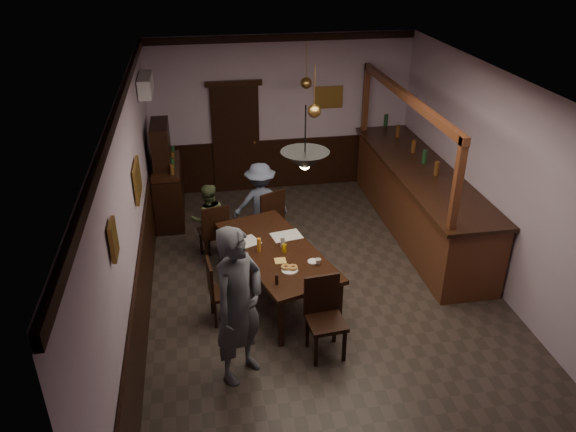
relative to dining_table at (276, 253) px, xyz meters
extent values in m
cube|color=#2D2621|center=(0.67, -0.28, -0.69)|extent=(5.00, 8.00, 0.01)
cube|color=white|center=(0.67, -0.28, 2.31)|extent=(5.00, 8.00, 0.01)
cube|color=#B29AB1|center=(0.67, 3.72, 0.81)|extent=(5.00, 0.01, 3.00)
cube|color=#B29AB1|center=(-1.83, -0.28, 0.81)|extent=(0.01, 8.00, 3.00)
cube|color=#B29AB1|center=(3.17, -0.28, 0.81)|extent=(0.01, 8.00, 3.00)
cube|color=black|center=(0.00, 0.00, 0.03)|extent=(1.59, 2.40, 0.06)
cube|color=black|center=(-0.11, -1.10, -0.34)|extent=(0.07, 0.07, 0.69)
cube|color=black|center=(0.70, -0.85, -0.34)|extent=(0.07, 0.07, 0.69)
cube|color=black|center=(-0.70, 0.85, -0.34)|extent=(0.07, 0.07, 0.69)
cube|color=black|center=(0.11, 1.10, -0.34)|extent=(0.07, 0.07, 0.69)
cube|color=black|center=(-0.82, 1.16, -0.23)|extent=(0.50, 0.50, 0.05)
cube|color=black|center=(-0.78, 0.97, 0.04)|extent=(0.42, 0.13, 0.50)
cube|color=black|center=(-0.69, 1.37, -0.47)|extent=(0.04, 0.04, 0.43)
cube|color=black|center=(-1.03, 1.29, -0.47)|extent=(0.04, 0.04, 0.43)
cube|color=black|center=(-0.62, 1.03, -0.47)|extent=(0.04, 0.04, 0.43)
cube|color=black|center=(-0.95, 0.96, -0.47)|extent=(0.04, 0.04, 0.43)
cube|color=black|center=(0.04, 1.42, -0.21)|extent=(0.60, 0.60, 0.05)
cube|color=black|center=(0.13, 1.24, 0.08)|extent=(0.42, 0.24, 0.53)
cube|color=black|center=(0.12, 1.67, -0.46)|extent=(0.04, 0.04, 0.46)
cube|color=black|center=(-0.20, 1.50, -0.46)|extent=(0.04, 0.04, 0.46)
cube|color=black|center=(0.28, 1.34, -0.46)|extent=(0.04, 0.04, 0.46)
cube|color=black|center=(-0.04, 1.18, -0.46)|extent=(0.04, 0.04, 0.46)
cube|color=black|center=(0.41, -1.34, -0.21)|extent=(0.48, 0.48, 0.05)
cube|color=black|center=(0.39, -1.14, 0.08)|extent=(0.45, 0.08, 0.53)
cube|color=black|center=(0.24, -1.54, -0.46)|extent=(0.04, 0.04, 0.45)
cube|color=black|center=(0.60, -1.50, -0.46)|extent=(0.04, 0.04, 0.45)
cube|color=black|center=(0.21, -1.18, -0.46)|extent=(0.04, 0.04, 0.45)
cube|color=black|center=(0.57, -1.14, -0.46)|extent=(0.04, 0.04, 0.45)
cube|color=black|center=(-0.76, -0.44, -0.26)|extent=(0.43, 0.43, 0.05)
cube|color=black|center=(-0.93, -0.46, -0.01)|extent=(0.08, 0.40, 0.47)
cube|color=black|center=(-0.58, -0.58, -0.48)|extent=(0.04, 0.04, 0.40)
cube|color=black|center=(-0.61, -0.26, -0.48)|extent=(0.04, 0.04, 0.40)
cube|color=black|center=(-0.90, -0.61, -0.48)|extent=(0.04, 0.04, 0.40)
cube|color=black|center=(-0.93, -0.29, -0.48)|extent=(0.04, 0.04, 0.40)
imported|color=#4D4F58|center=(-0.64, -1.50, 0.29)|extent=(0.84, 0.83, 1.95)
imported|color=#455331|center=(-0.88, 1.35, -0.09)|extent=(0.61, 0.50, 1.19)
imported|color=slate|center=(-0.02, 1.61, 0.00)|extent=(0.91, 0.55, 1.37)
cube|color=silver|center=(-0.42, 0.25, 0.07)|extent=(0.51, 0.45, 0.01)
cube|color=silver|center=(0.20, 0.35, 0.07)|extent=(0.47, 0.37, 0.01)
cube|color=#ECBF57|center=(0.01, -0.30, 0.07)|extent=(0.19, 0.19, 0.00)
cylinder|color=white|center=(0.44, -0.40, 0.07)|extent=(0.15, 0.15, 0.01)
imported|color=white|center=(0.49, -0.48, 0.11)|extent=(0.10, 0.10, 0.07)
cylinder|color=white|center=(0.09, -0.56, 0.07)|extent=(0.22, 0.22, 0.01)
torus|color=#C68C47|center=(0.05, -0.51, 0.10)|extent=(0.13, 0.13, 0.04)
torus|color=#C68C47|center=(0.14, -0.54, 0.10)|extent=(0.13, 0.13, 0.04)
cylinder|color=yellow|center=(0.10, -0.09, 0.12)|extent=(0.07, 0.07, 0.12)
cylinder|color=#BF721E|center=(-0.24, -0.01, 0.16)|extent=(0.06, 0.06, 0.20)
cylinder|color=silver|center=(0.10, 0.06, 0.14)|extent=(0.06, 0.06, 0.15)
cylinder|color=black|center=(-0.12, -0.83, 0.13)|extent=(0.04, 0.04, 0.14)
cube|color=black|center=(-1.53, 2.67, -0.20)|extent=(0.48, 1.35, 0.96)
cube|color=black|center=(-1.53, 2.67, 0.32)|extent=(0.46, 1.30, 0.08)
cube|color=black|center=(-1.58, 2.67, 0.71)|extent=(0.29, 0.87, 0.77)
cube|color=#482413|center=(2.67, 1.48, -0.13)|extent=(0.91, 4.26, 1.12)
cube|color=black|center=(2.65, 1.48, 0.45)|extent=(1.01, 4.36, 0.06)
cube|color=#482413|center=(2.26, 1.48, 1.70)|extent=(0.10, 4.16, 0.12)
cube|color=#482413|center=(2.26, -0.55, 1.09)|extent=(0.10, 0.10, 1.32)
cube|color=#482413|center=(2.26, 3.51, 1.09)|extent=(0.10, 0.10, 1.32)
cube|color=black|center=(-0.23, 3.67, 0.36)|extent=(0.90, 0.06, 2.10)
cube|color=white|center=(-1.71, 2.62, 1.76)|extent=(0.20, 0.85, 0.30)
cube|color=olive|center=(-1.79, -1.88, 1.46)|extent=(0.04, 0.28, 0.36)
cube|color=olive|center=(-1.79, 0.52, 1.01)|extent=(0.04, 0.62, 0.48)
cube|color=olive|center=(1.57, 3.68, 1.11)|extent=(0.55, 0.04, 0.42)
cylinder|color=black|center=(0.23, -0.77, 1.99)|extent=(0.02, 0.02, 0.65)
cone|color=black|center=(0.23, -0.77, 1.67)|extent=(0.56, 0.56, 0.22)
sphere|color=#FFD88C|center=(0.23, -0.77, 1.62)|extent=(0.12, 0.12, 0.12)
cylinder|color=#BF8C3F|center=(0.77, 1.26, 1.96)|extent=(0.02, 0.02, 0.70)
cone|color=#BF8C3F|center=(0.77, 1.26, 1.61)|extent=(0.20, 0.20, 0.22)
sphere|color=#FFD88C|center=(0.77, 1.26, 1.56)|extent=(0.12, 0.12, 0.12)
cylinder|color=#BF8C3F|center=(0.97, 2.87, 1.96)|extent=(0.02, 0.02, 0.70)
cone|color=#BF8C3F|center=(0.97, 2.87, 1.61)|extent=(0.20, 0.20, 0.22)
sphere|color=#FFD88C|center=(0.97, 2.87, 1.56)|extent=(0.12, 0.12, 0.12)
camera|label=1|loc=(-0.95, -6.58, 4.06)|focal=35.00mm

